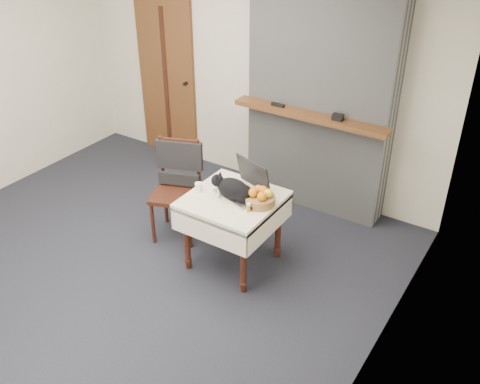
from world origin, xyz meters
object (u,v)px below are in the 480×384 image
object	(u,v)px
chair	(178,175)
cream_jar	(199,187)
fruit_basket	(260,198)
cat	(234,190)
door	(167,78)
side_table	(233,209)
pill_bottle	(249,207)
laptop	(245,186)

from	to	relation	value
chair	cream_jar	bearing A→B (deg)	-48.62
fruit_basket	cat	bearing A→B (deg)	-165.97
cream_jar	chair	xyz separation A→B (m)	(-0.43, 0.23, -0.11)
fruit_basket	door	bearing A→B (deg)	146.52
door	side_table	distance (m)	2.51
door	cat	world-z (taller)	door
pill_bottle	door	bearing A→B (deg)	143.56
pill_bottle	laptop	bearing A→B (deg)	128.44
laptop	cat	distance (m)	0.14
door	pill_bottle	xyz separation A→B (m)	(2.19, -1.62, -0.26)
fruit_basket	side_table	bearing A→B (deg)	-170.29
door	cat	xyz separation A→B (m)	(1.98, -1.52, -0.20)
chair	door	bearing A→B (deg)	111.72
laptop	pill_bottle	world-z (taller)	laptop
cat	fruit_basket	distance (m)	0.24
door	chair	bearing A→B (deg)	-47.92
chair	side_table	bearing A→B (deg)	-32.76
cat	fruit_basket	size ratio (longest dim) A/B	1.79
cream_jar	pill_bottle	size ratio (longest dim) A/B	1.00
cat	door	bearing A→B (deg)	136.34
pill_bottle	cat	bearing A→B (deg)	154.95
side_table	cream_jar	world-z (taller)	cream_jar
door	side_table	xyz separation A→B (m)	(1.96, -1.51, -0.41)
laptop	pill_bottle	bearing A→B (deg)	-34.09
side_table	cream_jar	xyz separation A→B (m)	(-0.32, -0.07, 0.15)
cream_jar	pill_bottle	bearing A→B (deg)	-4.88
laptop	door	bearing A→B (deg)	162.87
door	cat	size ratio (longest dim) A/B	4.28
door	laptop	xyz separation A→B (m)	(2.00, -1.38, -0.23)
fruit_basket	laptop	bearing A→B (deg)	158.91
cat	pill_bottle	world-z (taller)	cat
laptop	pill_bottle	distance (m)	0.30
fruit_basket	cream_jar	bearing A→B (deg)	-169.30
side_table	chair	world-z (taller)	chair
door	chair	world-z (taller)	door
pill_bottle	fruit_basket	size ratio (longest dim) A/B	0.29
laptop	chair	bearing A→B (deg)	-165.58
chair	fruit_basket	bearing A→B (deg)	-27.31
side_table	fruit_basket	size ratio (longest dim) A/B	2.98
side_table	pill_bottle	xyz separation A→B (m)	(0.23, -0.11, 0.15)
door	laptop	distance (m)	2.45
door	chair	size ratio (longest dim) A/B	2.04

